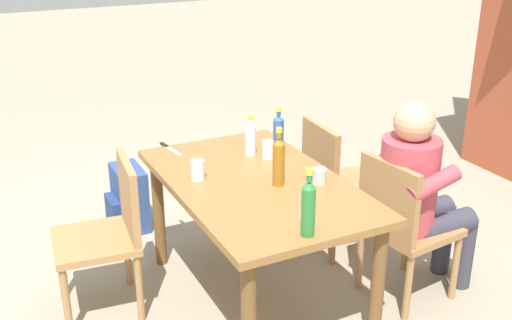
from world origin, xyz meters
TOP-DOWN VIEW (x-y plane):
  - ground_plane at (0.00, 0.00)m, footprint 24.00×24.00m
  - dining_table at (0.00, 0.00)m, footprint 1.44×0.87m
  - chair_far_right at (0.33, 0.73)m, footprint 0.49×0.49m
  - chair_near_left at (-0.31, -0.73)m, footprint 0.48×0.48m
  - chair_far_left at (-0.33, 0.73)m, footprint 0.47×0.47m
  - person_in_white_shirt at (0.32, 0.84)m, footprint 0.47×0.62m
  - bottle_amber at (0.10, 0.08)m, footprint 0.06×0.06m
  - bottle_green at (0.63, -0.06)m, footprint 0.06×0.06m
  - bottle_blue at (-0.35, 0.32)m, footprint 0.06×0.06m
  - bottle_clear at (-0.36, 0.14)m, footprint 0.06×0.06m
  - cup_white at (-0.27, 0.21)m, footprint 0.07×0.07m
  - cup_glass at (-0.16, -0.27)m, footprint 0.08×0.08m
  - cup_steel at (0.17, 0.29)m, footprint 0.08×0.08m
  - table_knife at (-0.66, -0.26)m, footprint 0.24×0.06m
  - backpack_by_near_side at (-1.21, -0.40)m, footprint 0.34×0.25m

SIDE VIEW (x-z plane):
  - ground_plane at x=0.00m, z-range 0.00..0.00m
  - backpack_by_near_side at x=-1.21m, z-range -0.01..0.44m
  - chair_far_right at x=0.33m, z-range 0.05..0.92m
  - chair_near_left at x=-0.31m, z-range 0.05..0.92m
  - chair_far_left at x=-0.33m, z-range 0.05..0.92m
  - dining_table at x=0.00m, z-range 0.27..1.03m
  - person_in_white_shirt at x=0.32m, z-range 0.07..1.25m
  - table_knife at x=-0.66m, z-range 0.75..0.76m
  - cup_steel at x=0.17m, z-range 0.75..0.84m
  - cup_white at x=-0.27m, z-range 0.75..0.86m
  - cup_glass at x=-0.16m, z-range 0.75..0.86m
  - bottle_clear at x=-0.36m, z-range 0.74..0.98m
  - bottle_blue at x=-0.35m, z-range 0.74..1.00m
  - bottle_amber at x=0.10m, z-range 0.73..1.05m
  - bottle_green at x=0.63m, z-range 0.73..1.05m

